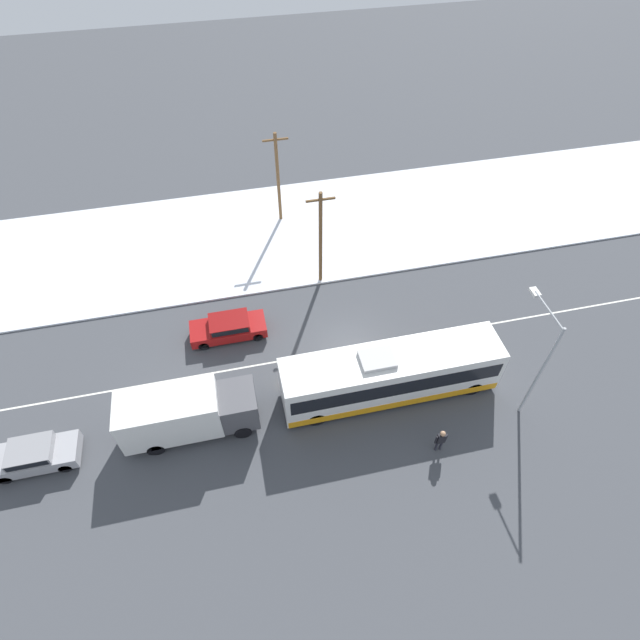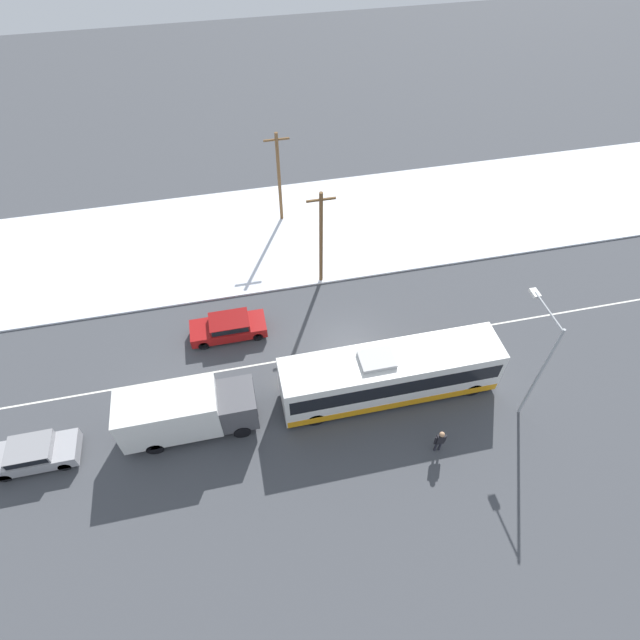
% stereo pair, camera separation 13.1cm
% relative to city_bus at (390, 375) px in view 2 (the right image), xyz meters
% --- Properties ---
extents(ground_plane, '(120.00, 120.00, 0.00)m').
position_rel_city_bus_xyz_m(ground_plane, '(-1.36, 3.43, -1.66)').
color(ground_plane, '#424449').
extents(snow_lot, '(80.00, 12.17, 0.12)m').
position_rel_city_bus_xyz_m(snow_lot, '(-1.36, 15.41, -1.60)').
color(snow_lot, silver).
rests_on(snow_lot, ground_plane).
extents(lane_marking_center, '(60.00, 0.12, 0.00)m').
position_rel_city_bus_xyz_m(lane_marking_center, '(-1.36, 3.43, -1.65)').
color(lane_marking_center, silver).
rests_on(lane_marking_center, ground_plane).
extents(city_bus, '(11.96, 2.57, 3.39)m').
position_rel_city_bus_xyz_m(city_bus, '(0.00, 0.00, 0.00)').
color(city_bus, white).
rests_on(city_bus, ground_plane).
extents(box_truck, '(6.93, 2.30, 3.01)m').
position_rel_city_bus_xyz_m(box_truck, '(-10.98, -0.02, 0.01)').
color(box_truck, silver).
rests_on(box_truck, ground_plane).
extents(sedan_car, '(4.60, 1.80, 1.36)m').
position_rel_city_bus_xyz_m(sedan_car, '(-8.31, 6.14, -0.90)').
color(sedan_car, maroon).
rests_on(sedan_car, ground_plane).
extents(parked_car_near_truck, '(4.11, 1.80, 1.39)m').
position_rel_city_bus_xyz_m(parked_car_near_truck, '(-18.62, -0.23, -0.89)').
color(parked_car_near_truck, '#9E9EA3').
rests_on(parked_car_near_truck, ground_plane).
extents(pedestrian_at_stop, '(0.63, 0.28, 1.75)m').
position_rel_city_bus_xyz_m(pedestrian_at_stop, '(1.44, -3.99, -0.58)').
color(pedestrian_at_stop, '#23232D').
rests_on(pedestrian_at_stop, ground_plane).
extents(streetlamp, '(0.36, 2.92, 6.95)m').
position_rel_city_bus_xyz_m(streetlamp, '(6.68, -2.16, 2.81)').
color(streetlamp, '#9EA3A8').
rests_on(streetlamp, ground_plane).
extents(utility_pole_roadside, '(1.80, 0.24, 7.10)m').
position_rel_city_bus_xyz_m(utility_pole_roadside, '(-1.75, 9.67, 2.07)').
color(utility_pole_roadside, brown).
rests_on(utility_pole_roadside, ground_plane).
extents(utility_pole_snowlot, '(1.80, 0.24, 7.17)m').
position_rel_city_bus_xyz_m(utility_pole_snowlot, '(-3.27, 17.04, 2.11)').
color(utility_pole_snowlot, brown).
rests_on(utility_pole_snowlot, ground_plane).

